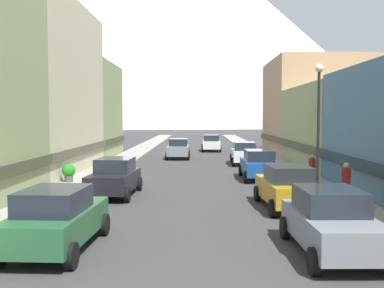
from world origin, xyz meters
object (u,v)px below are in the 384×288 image
Objects in this scene: car_left_0 at (57,219)px; car_right_0 at (331,221)px; car_right_3 at (244,153)px; car_driving_1 at (178,149)px; streetlamp_right at (318,111)px; car_left_1 at (115,177)px; car_right_2 at (259,164)px; pedestrian_1 at (312,171)px; potted_plant_0 at (69,172)px; car_right_1 at (287,187)px; pedestrian_0 at (346,185)px; car_driving_0 at (211,143)px.

car_left_0 is 1.01× the size of car_right_0.
car_driving_1 is at bearing 136.79° from car_right_3.
car_right_3 is 1.01× the size of car_driving_1.
streetlamp_right reaches higher than car_right_0.
car_driving_1 is at bearing 83.58° from car_left_1.
car_right_0 is 1.00× the size of car_right_3.
car_left_0 is 12.05m from streetlamp_right.
car_right_2 is 3.86m from pedestrian_1.
potted_plant_0 is at bearing 104.31° from car_left_0.
car_right_1 is 3.66m from streetlamp_right.
car_right_1 is at bearing -31.24° from potted_plant_0.
streetlamp_right is (1.55, 7.45, 3.09)m from car_right_0.
car_right_1 is 2.81× the size of pedestrian_1.
car_left_0 and car_right_0 have the same top height.
pedestrian_0 is at bearing -90.00° from pedestrian_1.
car_left_0 is 16.62m from car_right_2.
car_left_1 is at bearing -142.53° from car_right_2.
pedestrian_1 is at bearing -79.66° from car_driving_0.
streetlamp_right is (12.35, -5.33, 3.27)m from potted_plant_0.
car_right_3 is at bearing 90.01° from car_right_2.
car_left_0 and car_right_3 have the same top height.
car_left_1 and car_right_3 have the same top height.
car_right_1 is 0.77× the size of streetlamp_right.
car_left_0 is 1.02× the size of car_driving_0.
pedestrian_0 is 5.63m from pedestrian_1.
car_right_3 is 11.87m from pedestrian_1.
potted_plant_0 is (-10.80, -2.24, -0.19)m from car_right_2.
car_right_2 is 0.75× the size of streetlamp_right.
car_left_0 and car_right_2 have the same top height.
car_left_1 and car_right_1 have the same top height.
car_right_1 is at bearing 89.96° from car_right_0.
streetlamp_right reaches higher than car_right_2.
pedestrian_1 is (2.45, -2.98, -0.02)m from car_right_2.
car_right_2 is 0.99× the size of car_right_3.
car_right_1 is 23.14m from car_driving_1.
streetlamp_right is at bearing -78.42° from car_right_2.
streetlamp_right reaches higher than car_right_1.
pedestrian_1 is at bearing 78.90° from streetlamp_right.
car_left_1 is 9.81m from streetlamp_right.
pedestrian_0 reaches higher than car_driving_0.
pedestrian_1 is at bearing -64.81° from car_driving_1.
car_right_2 is at bearing -89.99° from car_right_3.
car_left_0 is 9.68m from car_right_1.
car_left_1 is at bearing -48.24° from potted_plant_0.
car_driving_0 is at bearing 99.01° from car_right_3.
car_right_0 is at bearing -49.81° from potted_plant_0.
car_right_3 is 0.76× the size of streetlamp_right.
pedestrian_0 is (2.45, 0.18, 0.05)m from car_right_1.
car_driving_0 is at bearing 100.34° from pedestrian_1.
car_driving_1 is at bearing 109.38° from pedestrian_0.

